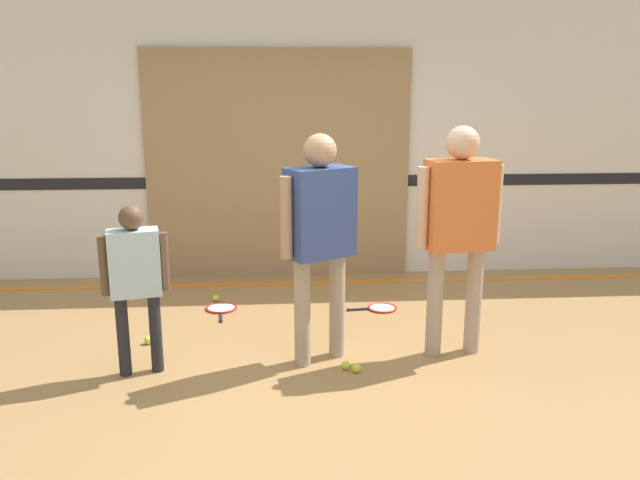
# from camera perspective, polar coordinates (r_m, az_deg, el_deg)

# --- Properties ---
(ground_plane) EXTENTS (16.00, 16.00, 0.00)m
(ground_plane) POSITION_cam_1_polar(r_m,az_deg,el_deg) (4.63, -0.49, -11.63)
(ground_plane) COLOR #A87F4C
(wall_back) EXTENTS (16.00, 0.07, 3.20)m
(wall_back) POSITION_cam_1_polar(r_m,az_deg,el_deg) (6.65, -1.83, 10.28)
(wall_back) COLOR silver
(wall_back) RESTS_ON ground_plane
(wall_panel) EXTENTS (2.76, 0.05, 2.39)m
(wall_panel) POSITION_cam_1_polar(r_m,az_deg,el_deg) (6.62, -3.81, 6.78)
(wall_panel) COLOR #9E7F56
(wall_panel) RESTS_ON ground_plane
(floor_stripe) EXTENTS (14.40, 0.10, 0.01)m
(floor_stripe) POSITION_cam_1_polar(r_m,az_deg,el_deg) (6.56, -1.60, -3.93)
(floor_stripe) COLOR orange
(floor_stripe) RESTS_ON ground_plane
(person_instructor) EXTENTS (0.57, 0.46, 1.68)m
(person_instructor) POSITION_cam_1_polar(r_m,az_deg,el_deg) (4.44, -0.00, 1.44)
(person_instructor) COLOR tan
(person_instructor) RESTS_ON ground_plane
(person_student_left) EXTENTS (0.45, 0.26, 1.22)m
(person_student_left) POSITION_cam_1_polar(r_m,az_deg,el_deg) (4.49, -16.55, -2.78)
(person_student_left) COLOR #232328
(person_student_left) RESTS_ON ground_plane
(person_student_right) EXTENTS (0.65, 0.33, 1.73)m
(person_student_right) POSITION_cam_1_polar(r_m,az_deg,el_deg) (4.67, 12.58, 2.08)
(person_student_right) COLOR tan
(person_student_right) RESTS_ON ground_plane
(racket_spare_on_floor) EXTENTS (0.31, 0.52, 0.03)m
(racket_spare_on_floor) POSITION_cam_1_polar(r_m,az_deg,el_deg) (5.86, -9.02, -6.21)
(racket_spare_on_floor) COLOR red
(racket_spare_on_floor) RESTS_ON ground_plane
(racket_second_spare) EXTENTS (0.49, 0.30, 0.03)m
(racket_second_spare) POSITION_cam_1_polar(r_m,az_deg,el_deg) (5.83, 5.53, -6.21)
(racket_second_spare) COLOR red
(racket_second_spare) RESTS_ON ground_plane
(tennis_ball_near_instructor) EXTENTS (0.07, 0.07, 0.07)m
(tennis_ball_near_instructor) POSITION_cam_1_polar(r_m,az_deg,el_deg) (4.56, 3.35, -11.62)
(tennis_ball_near_instructor) COLOR #CCE038
(tennis_ball_near_instructor) RESTS_ON ground_plane
(tennis_ball_by_spare_racket) EXTENTS (0.07, 0.07, 0.07)m
(tennis_ball_by_spare_racket) POSITION_cam_1_polar(r_m,az_deg,el_deg) (6.08, -9.50, -5.26)
(tennis_ball_by_spare_racket) COLOR #CCE038
(tennis_ball_by_spare_racket) RESTS_ON ground_plane
(tennis_ball_stray_left) EXTENTS (0.07, 0.07, 0.07)m
(tennis_ball_stray_left) POSITION_cam_1_polar(r_m,az_deg,el_deg) (4.60, 2.38, -11.38)
(tennis_ball_stray_left) COLOR #CCE038
(tennis_ball_stray_left) RESTS_ON ground_plane
(tennis_ball_stray_right) EXTENTS (0.07, 0.07, 0.07)m
(tennis_ball_stray_right) POSITION_cam_1_polar(r_m,az_deg,el_deg) (5.21, -15.44, -8.83)
(tennis_ball_stray_right) COLOR #CCE038
(tennis_ball_stray_right) RESTS_ON ground_plane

